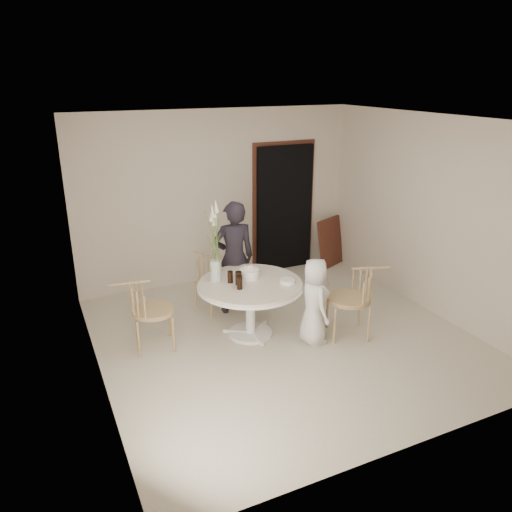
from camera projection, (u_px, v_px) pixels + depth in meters
name	position (u px, v px, depth m)	size (l,w,h in m)	color
ground	(283.00, 337.00, 6.39)	(4.50, 4.50, 0.00)	beige
room_shell	(286.00, 215.00, 5.84)	(4.50, 4.50, 4.50)	silver
doorway	(284.00, 209.00, 8.35)	(1.00, 0.10, 2.10)	black
door_trim	(283.00, 205.00, 8.37)	(1.12, 0.03, 2.22)	#56221D
table	(250.00, 291.00, 6.26)	(1.33, 1.33, 0.73)	white
picture_frame	(330.00, 242.00, 8.68)	(0.63, 0.04, 0.84)	#56221D
chair_far	(208.00, 274.00, 7.07)	(0.53, 0.55, 0.79)	tan
chair_right	(360.00, 291.00, 6.27)	(0.67, 0.64, 0.94)	tan
chair_left	(142.00, 305.00, 5.97)	(0.58, 0.55, 0.89)	tan
girl	(234.00, 258.00, 6.85)	(0.58, 0.38, 1.60)	black
boy	(314.00, 301.00, 6.11)	(0.54, 0.35, 1.10)	silver
birthday_cake	(249.00, 274.00, 6.33)	(0.25, 0.25, 0.17)	white
cola_tumbler_a	(239.00, 278.00, 6.13)	(0.08, 0.08, 0.17)	black
cola_tumbler_b	(240.00, 281.00, 6.07)	(0.06, 0.06, 0.14)	black
cola_tumbler_c	(240.00, 283.00, 6.00)	(0.07, 0.07, 0.15)	black
cola_tumbler_d	(230.00, 277.00, 6.19)	(0.07, 0.07, 0.15)	black
plate_stack	(287.00, 281.00, 6.19)	(0.19, 0.19, 0.05)	white
flower_vase	(215.00, 250.00, 6.15)	(0.14, 0.14, 1.06)	silver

